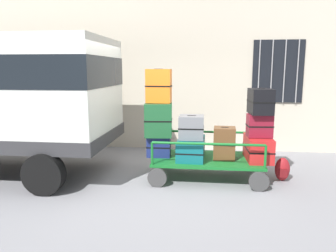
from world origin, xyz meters
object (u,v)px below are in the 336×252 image
(suitcase_midright_middle, at_px, (259,126))
(suitcase_midleft_middle, at_px, (191,127))
(suitcase_midleft_bottom, at_px, (191,148))
(suitcase_left_top, at_px, (159,86))
(suitcase_left_middle, at_px, (158,120))
(suitcase_midright_top, at_px, (260,101))
(suitcase_midright_bottom, at_px, (258,148))
(suitcase_left_bottom, at_px, (159,146))
(backpack, at_px, (282,169))
(luggage_cart, at_px, (207,161))
(suitcase_center_bottom, at_px, (224,143))

(suitcase_midright_middle, bearing_deg, suitcase_midleft_middle, 178.58)
(suitcase_midleft_bottom, bearing_deg, suitcase_left_top, 177.80)
(suitcase_left_middle, bearing_deg, suitcase_midleft_middle, 2.48)
(suitcase_midleft_bottom, relative_size, suitcase_midright_middle, 2.04)
(suitcase_midright_middle, distance_m, suitcase_midright_top, 0.44)
(suitcase_left_middle, relative_size, suitcase_midleft_middle, 1.34)
(suitcase_left_top, distance_m, suitcase_midright_bottom, 2.18)
(suitcase_left_bottom, distance_m, suitcase_midleft_bottom, 0.62)
(suitcase_midleft_bottom, relative_size, backpack, 2.17)
(backpack, bearing_deg, suitcase_midright_top, -179.51)
(suitcase_left_middle, bearing_deg, suitcase_midleft_bottom, 2.62)
(suitcase_midright_top, xyz_separation_m, backpack, (0.46, 0.00, -1.26))
(luggage_cart, height_order, suitcase_midleft_bottom, suitcase_midleft_bottom)
(suitcase_left_bottom, bearing_deg, suitcase_midright_top, -0.57)
(suitcase_left_bottom, height_order, suitcase_midright_middle, suitcase_midright_middle)
(suitcase_midright_bottom, bearing_deg, suitcase_midright_middle, -90.00)
(suitcase_midleft_bottom, height_order, suitcase_midright_top, suitcase_midright_top)
(luggage_cart, bearing_deg, suitcase_midright_top, -1.03)
(suitcase_center_bottom, height_order, suitcase_midright_top, suitcase_midright_top)
(suitcase_left_middle, xyz_separation_m, backpack, (2.32, 0.02, -0.89))
(suitcase_left_bottom, relative_size, suitcase_left_top, 0.72)
(suitcase_midleft_bottom, relative_size, suitcase_midleft_middle, 2.03)
(suitcase_midleft_middle, height_order, suitcase_midright_top, suitcase_midright_top)
(luggage_cart, bearing_deg, suitcase_left_top, 178.76)
(suitcase_left_bottom, xyz_separation_m, suitcase_midright_middle, (1.86, -0.04, 0.45))
(luggage_cart, distance_m, backpack, 1.39)
(suitcase_midright_top, bearing_deg, suitcase_left_top, 178.86)
(suitcase_left_top, height_order, suitcase_center_bottom, suitcase_left_top)
(suitcase_left_top, distance_m, backpack, 2.78)
(luggage_cart, xyz_separation_m, suitcase_left_top, (-0.93, 0.02, 1.41))
(suitcase_left_bottom, height_order, suitcase_midleft_bottom, suitcase_left_bottom)
(suitcase_midleft_middle, distance_m, suitcase_midright_middle, 1.24)
(suitcase_left_bottom, bearing_deg, luggage_cart, -0.11)
(suitcase_midleft_middle, xyz_separation_m, suitcase_midright_middle, (1.24, -0.03, 0.06))
(suitcase_center_bottom, xyz_separation_m, suitcase_midright_bottom, (0.62, 0.01, -0.08))
(suitcase_left_top, xyz_separation_m, backpack, (2.32, -0.03, -1.52))
(suitcase_left_middle, relative_size, suitcase_midright_bottom, 0.76)
(suitcase_midleft_bottom, height_order, suitcase_midright_bottom, suitcase_midright_bottom)
(suitcase_midleft_middle, height_order, suitcase_center_bottom, suitcase_midleft_middle)
(suitcase_midright_middle, bearing_deg, suitcase_left_middle, 179.88)
(backpack, bearing_deg, luggage_cart, 179.47)
(suitcase_left_middle, distance_m, suitcase_center_bottom, 1.31)
(suitcase_left_bottom, bearing_deg, suitcase_midright_middle, -1.16)
(suitcase_left_middle, xyz_separation_m, suitcase_left_top, (0.00, 0.05, 0.63))
(suitcase_left_middle, relative_size, suitcase_midright_middle, 1.35)
(backpack, bearing_deg, suitcase_midright_middle, -177.11)
(suitcase_center_bottom, distance_m, suitcase_midright_middle, 0.71)
(suitcase_left_middle, height_order, suitcase_midleft_middle, suitcase_left_middle)
(suitcase_midright_bottom, xyz_separation_m, backpack, (0.46, -0.01, -0.39))
(suitcase_midleft_bottom, distance_m, suitcase_midleft_middle, 0.41)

